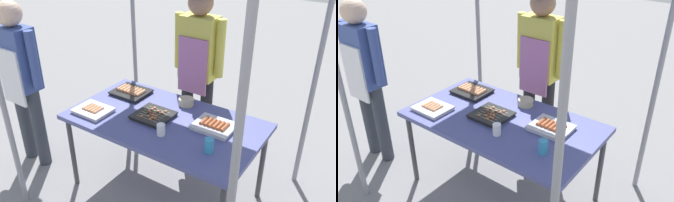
{
  "view_description": "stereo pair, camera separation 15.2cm",
  "coord_description": "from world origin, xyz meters",
  "views": [
    {
      "loc": [
        1.43,
        -2.07,
        2.25
      ],
      "look_at": [
        0.0,
        0.05,
        0.9
      ],
      "focal_mm": 37.84,
      "sensor_mm": 36.0,
      "label": 1
    },
    {
      "loc": [
        1.55,
        -1.98,
        2.25
      ],
      "look_at": [
        0.0,
        0.05,
        0.9
      ],
      "focal_mm": 37.84,
      "sensor_mm": 36.0,
      "label": 2
    }
  ],
  "objects": [
    {
      "name": "condiment_bowl",
      "position": [
        0.01,
        0.32,
        0.78
      ],
      "size": [
        0.14,
        0.14,
        0.06
      ],
      "primitive_type": "cylinder",
      "color": "#BFB28C",
      "rests_on": "stall_table"
    },
    {
      "name": "drink_cup_by_wok",
      "position": [
        0.11,
        -0.21,
        0.8
      ],
      "size": [
        0.07,
        0.07,
        0.09
      ],
      "primitive_type": "cylinder",
      "color": "white",
      "rests_on": "stall_table"
    },
    {
      "name": "tray_pork_links",
      "position": [
        0.4,
        0.11,
        0.77
      ],
      "size": [
        0.32,
        0.27,
        0.05
      ],
      "color": "silver",
      "rests_on": "stall_table"
    },
    {
      "name": "tray_grilled_sausages",
      "position": [
        -0.53,
        0.21,
        0.77
      ],
      "size": [
        0.33,
        0.28,
        0.05
      ],
      "color": "black",
      "rests_on": "stall_table"
    },
    {
      "name": "stall_table",
      "position": [
        0.0,
        0.0,
        0.7
      ],
      "size": [
        1.6,
        0.9,
        0.75
      ],
      "color": "#4C518C",
      "rests_on": "ground"
    },
    {
      "name": "customer_nearby",
      "position": [
        -1.35,
        -0.36,
        0.96
      ],
      "size": [
        0.52,
        0.23,
        1.62
      ],
      "color": "#333842",
      "rests_on": "ground"
    },
    {
      "name": "tray_spring_rolls",
      "position": [
        -0.58,
        -0.24,
        0.77
      ],
      "size": [
        0.3,
        0.25,
        0.05
      ],
      "color": "silver",
      "rests_on": "stall_table"
    },
    {
      "name": "vendor_woman",
      "position": [
        -0.09,
        0.7,
        1.0
      ],
      "size": [
        0.52,
        0.23,
        1.68
      ],
      "rotation": [
        0.0,
        0.0,
        3.14
      ],
      "color": "black",
      "rests_on": "ground"
    },
    {
      "name": "drink_cup_near_edge",
      "position": [
        0.51,
        -0.2,
        0.8
      ],
      "size": [
        0.07,
        0.07,
        0.11
      ],
      "primitive_type": "cylinder",
      "color": "#338CBF",
      "rests_on": "stall_table"
    },
    {
      "name": "tray_meat_skewers",
      "position": [
        -0.1,
        -0.02,
        0.77
      ],
      "size": [
        0.31,
        0.29,
        0.04
      ],
      "color": "black",
      "rests_on": "stall_table"
    },
    {
      "name": "ground_plane",
      "position": [
        0.0,
        0.0,
        0.0
      ],
      "size": [
        18.0,
        18.0,
        0.0
      ],
      "primitive_type": "plane",
      "color": "slate"
    }
  ]
}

